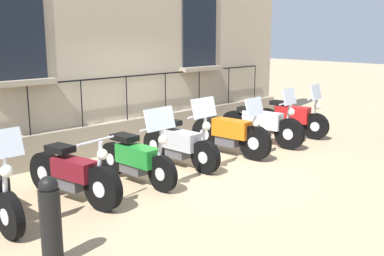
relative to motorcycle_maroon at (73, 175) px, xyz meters
The scene contains 9 objects.
ground_plane 2.48m from the motorcycle_maroon, 91.11° to the left, with size 60.00×60.00×0.00m, color tan.
building_facade 4.25m from the motorcycle_maroon, 134.30° to the left, with size 0.82×10.47×6.08m.
motorcycle_maroon is the anchor object (origin of this frame).
motorcycle_green 1.22m from the motorcycle_maroon, 90.39° to the left, with size 1.91×0.73×1.38m.
motorcycle_silver 2.43m from the motorcycle_maroon, 95.39° to the left, with size 1.96×0.71×1.40m.
motorcycle_orange 3.73m from the motorcycle_maroon, 91.83° to the left, with size 1.98×0.66×1.27m.
motorcycle_white 4.96m from the motorcycle_maroon, 92.94° to the left, with size 2.18×0.60×1.35m.
motorcycle_red 6.16m from the motorcycle_maroon, 92.34° to the left, with size 1.90×0.71×1.32m.
bollard 1.98m from the motorcycle_maroon, 36.36° to the right, with size 0.24×0.24×1.04m.
Camera 1 is at (6.12, -5.74, 2.57)m, focal length 42.78 mm.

